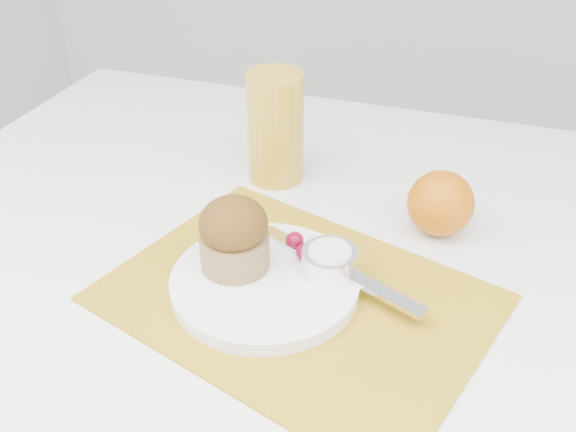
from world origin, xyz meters
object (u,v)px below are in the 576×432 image
(orange, at_px, (441,203))
(plate, at_px, (265,283))
(juice_glass, at_px, (276,128))
(muffin, at_px, (234,235))
(table, at_px, (327,423))

(orange, bearing_deg, plate, -132.73)
(juice_glass, bearing_deg, plate, -73.27)
(orange, bearing_deg, juice_glass, 165.23)
(orange, xyz_separation_m, muffin, (-0.20, -0.17, 0.02))
(orange, relative_size, juice_glass, 0.53)
(muffin, bearing_deg, plate, -13.90)
(muffin, bearing_deg, juice_glass, 98.34)
(table, distance_m, juice_glass, 0.48)
(plate, bearing_deg, juice_glass, 106.73)
(plate, height_order, muffin, muffin)
(table, height_order, plate, plate)
(plate, bearing_deg, muffin, 166.10)
(orange, bearing_deg, table, -161.06)
(table, height_order, muffin, muffin)
(plate, distance_m, muffin, 0.06)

